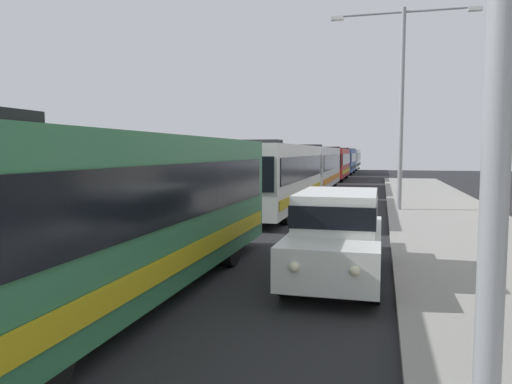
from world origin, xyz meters
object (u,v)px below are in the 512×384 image
object	(u,v)px
bus_middle	(315,167)
streetlamp_mid	(402,88)
bus_lead	(118,211)
bus_fourth_in_line	(333,163)
bus_tail_end	(350,159)
bus_second_in_line	(277,175)
bus_rear	(343,160)
white_suv	(337,232)

from	to	relation	value
bus_middle	streetlamp_mid	bearing A→B (deg)	-64.91
bus_lead	bus_fourth_in_line	xyz separation A→B (m)	(-0.00, 39.68, -0.00)
bus_fourth_in_line	streetlamp_mid	world-z (taller)	streetlamp_mid
bus_middle	streetlamp_mid	size ratio (longest dim) A/B	1.33
bus_fourth_in_line	bus_tail_end	xyz separation A→B (m)	(0.00, 26.09, 0.00)
bus_middle	bus_second_in_line	bearing A→B (deg)	-90.00
bus_second_in_line	bus_tail_end	bearing A→B (deg)	90.00
bus_second_in_line	bus_fourth_in_line	xyz separation A→B (m)	(-0.00, 26.06, -0.00)
bus_middle	bus_rear	xyz separation A→B (m)	(-0.00, 26.19, -0.00)
bus_tail_end	white_suv	bearing A→B (deg)	-86.65
bus_fourth_in_line	bus_tail_end	world-z (taller)	same
bus_middle	bus_rear	bearing A→B (deg)	90.00
bus_fourth_in_line	bus_rear	xyz separation A→B (m)	(0.00, 12.88, 0.00)
bus_fourth_in_line	white_suv	bearing A→B (deg)	-84.30
bus_rear	bus_tail_end	xyz separation A→B (m)	(0.00, 13.21, 0.00)
bus_second_in_line	streetlamp_mid	distance (m)	6.77
bus_fourth_in_line	bus_second_in_line	bearing A→B (deg)	-90.00
bus_lead	bus_second_in_line	size ratio (longest dim) A/B	0.99
bus_middle	bus_fourth_in_line	size ratio (longest dim) A/B	1.13
bus_second_in_line	bus_rear	distance (m)	38.93
bus_second_in_line	bus_tail_end	distance (m)	52.14
bus_fourth_in_line	bus_rear	size ratio (longest dim) A/B	0.92
bus_lead	bus_second_in_line	xyz separation A→B (m)	(0.00, 13.62, 0.00)
bus_lead	streetlamp_mid	world-z (taller)	streetlamp_mid
bus_middle	white_suv	distance (m)	24.01
bus_middle	streetlamp_mid	distance (m)	13.31
bus_middle	bus_rear	world-z (taller)	same
bus_tail_end	bus_rear	bearing A→B (deg)	-90.00
bus_tail_end	white_suv	world-z (taller)	bus_tail_end
bus_tail_end	white_suv	distance (m)	63.23
bus_lead	streetlamp_mid	size ratio (longest dim) A/B	1.29
bus_lead	bus_middle	world-z (taller)	same
streetlamp_mid	bus_fourth_in_line	bearing A→B (deg)	102.26
bus_middle	white_suv	world-z (taller)	bus_middle
bus_lead	white_suv	xyz separation A→B (m)	(3.70, 2.65, -0.66)
bus_lead	white_suv	world-z (taller)	bus_lead
bus_rear	bus_tail_end	size ratio (longest dim) A/B	0.95
bus_fourth_in_line	bus_rear	distance (m)	12.88
bus_rear	white_suv	xyz separation A→B (m)	(3.70, -49.91, -0.66)
bus_second_in_line	bus_rear	bearing A→B (deg)	90.00
bus_lead	white_suv	bearing A→B (deg)	35.62
bus_middle	bus_fourth_in_line	bearing A→B (deg)	90.00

